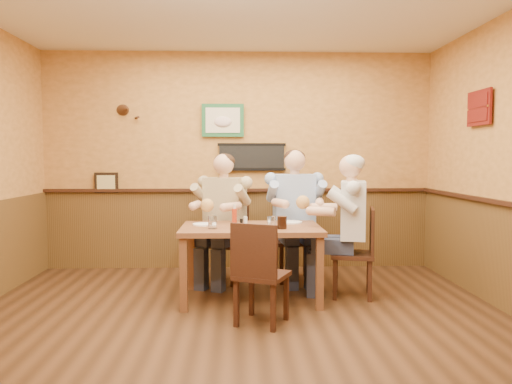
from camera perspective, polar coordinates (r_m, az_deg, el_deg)
room at (r=4.18m, az=-0.15°, el=7.29°), size 5.02×5.03×2.81m
dining_table at (r=5.07m, az=-0.59°, el=-4.95°), size 1.40×0.90×0.75m
chair_back_left at (r=5.80m, az=-3.57°, el=-5.73°), size 0.57×0.57×0.93m
chair_back_right at (r=5.89m, az=4.35°, el=-5.45°), size 0.48×0.48×0.96m
chair_right_end at (r=5.30m, az=10.97°, el=-6.78°), size 0.51×0.51×0.93m
chair_near_side at (r=4.38m, az=0.67°, el=-9.19°), size 0.55×0.55×0.90m
diner_tan_shirt at (r=5.77m, az=-3.58°, el=-3.77°), size 0.81×0.81×1.34m
diner_blue_polo at (r=5.86m, az=4.36°, el=-3.45°), size 0.69×0.69×1.38m
diner_white_elder at (r=5.26m, az=11.00°, el=-4.66°), size 0.73×0.73×1.32m
water_glass_left at (r=4.89m, az=-5.00°, el=-3.45°), size 0.11×0.11×0.13m
water_glass_mid at (r=4.83m, az=1.79°, el=-3.55°), size 0.10×0.10×0.12m
cola_tumbler at (r=4.87m, az=3.00°, el=-3.50°), size 0.12×0.12×0.12m
hot_sauce_bottle at (r=5.05m, az=-2.48°, el=-2.79°), size 0.05×0.05×0.20m
salt_shaker at (r=5.04m, az=-1.21°, el=-3.39°), size 0.05×0.05×0.10m
pepper_shaker at (r=5.02m, az=-1.69°, el=-3.53°), size 0.04×0.04×0.08m
plate_far_left at (r=5.17m, az=-5.99°, el=-3.68°), size 0.27×0.27×0.02m
plate_far_right at (r=5.31m, az=3.98°, el=-3.46°), size 0.30×0.30×0.02m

